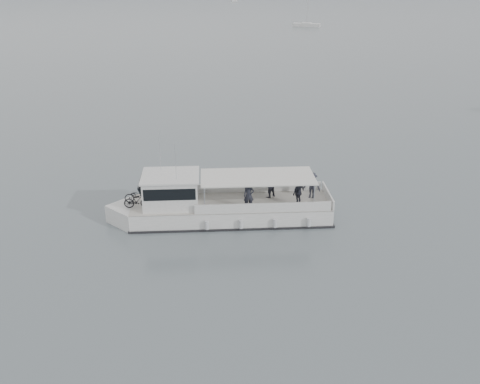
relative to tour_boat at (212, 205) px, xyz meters
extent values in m
plane|color=slate|center=(6.42, 1.78, -0.86)|extent=(1400.00, 1400.00, 0.00)
cube|color=white|center=(1.08, -0.14, -0.45)|extent=(11.19, 4.24, 1.18)
cube|color=white|center=(-4.33, 0.54, -0.45)|extent=(2.93, 2.93, 1.18)
cube|color=beige|center=(1.08, -0.14, 0.14)|extent=(11.19, 4.24, 0.05)
cube|color=black|center=(1.08, -0.14, -0.81)|extent=(11.38, 4.37, 0.16)
cube|color=white|center=(2.88, 1.05, 0.42)|extent=(7.23, 0.99, 0.55)
cube|color=white|center=(2.53, -1.73, 0.42)|extent=(7.23, 0.99, 0.55)
cube|color=white|center=(6.45, -0.81, 0.42)|extent=(0.45, 2.90, 0.55)
cube|color=white|center=(-2.17, 0.27, 0.96)|extent=(3.19, 2.80, 1.64)
cube|color=black|center=(-3.57, 0.44, 1.10)|extent=(0.79, 2.32, 1.05)
cube|color=black|center=(-2.17, 0.27, 1.23)|extent=(3.02, 2.81, 0.64)
cube|color=white|center=(-2.17, 0.27, 1.82)|extent=(3.39, 3.00, 0.09)
cube|color=silver|center=(2.52, -0.32, 1.64)|extent=(6.47, 3.47, 0.07)
cylinder|color=silver|center=(-0.52, -1.22, 0.89)|extent=(0.06, 0.06, 1.50)
cylinder|color=silver|center=(-0.21, 1.31, 0.89)|extent=(0.06, 0.06, 1.50)
cylinder|color=silver|center=(5.25, -1.94, 0.89)|extent=(0.06, 0.06, 1.50)
cylinder|color=silver|center=(5.57, 0.59, 0.89)|extent=(0.06, 0.06, 1.50)
cylinder|color=silver|center=(-2.61, 1.15, 3.01)|extent=(0.03, 0.03, 2.36)
cylinder|color=silver|center=(-1.89, -0.41, 2.82)|extent=(0.03, 0.03, 2.00)
cylinder|color=silver|center=(-0.47, -1.56, -0.40)|extent=(0.24, 0.24, 0.45)
cylinder|color=silver|center=(1.33, -1.78, -0.40)|extent=(0.24, 0.24, 0.45)
cylinder|color=silver|center=(3.14, -2.01, -0.40)|extent=(0.24, 0.24, 0.45)
cylinder|color=silver|center=(4.94, -2.23, -0.40)|extent=(0.24, 0.24, 0.45)
imported|color=black|center=(-3.93, 0.85, 0.55)|extent=(1.61, 0.73, 0.82)
imported|color=black|center=(-4.02, 0.13, 0.57)|extent=(1.48, 0.58, 0.86)
imported|color=#262833|center=(1.88, -1.06, 0.91)|extent=(0.58, 0.40, 1.53)
imported|color=#262833|center=(3.32, 0.22, 0.91)|extent=(0.92, 0.84, 1.53)
imported|color=#262833|center=(4.62, -1.13, 0.91)|extent=(0.94, 0.84, 1.53)
imported|color=#262833|center=(5.64, -0.34, 0.91)|extent=(1.14, 1.01, 1.53)
cube|color=white|center=(34.82, 94.58, -0.56)|extent=(6.35, 4.75, 0.75)
cube|color=white|center=(34.82, 94.58, -0.24)|extent=(2.73, 2.57, 0.45)
cylinder|color=silver|center=(34.82, 94.58, 3.14)|extent=(0.08, 0.08, 6.79)
cube|color=white|center=(34.24, 184.14, -0.56)|extent=(2.85, 6.30, 0.75)
camera|label=1|loc=(-3.43, -26.70, 12.34)|focal=40.00mm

